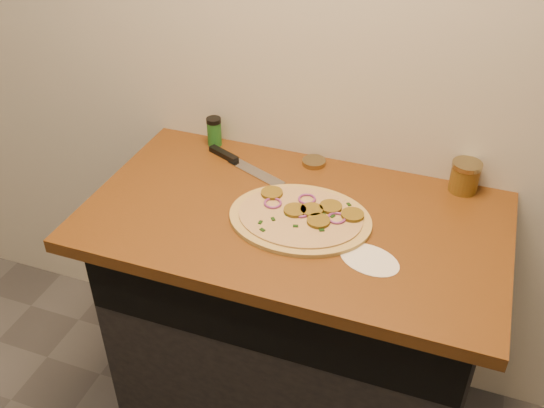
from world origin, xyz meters
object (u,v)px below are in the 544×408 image
at_px(pizza, 301,217).
at_px(chefs_knife, 239,163).
at_px(salsa_jar, 465,176).
at_px(spice_shaker, 214,131).

height_order(pizza, chefs_knife, pizza).
bearing_deg(salsa_jar, spice_shaker, -179.76).
distance_m(pizza, salsa_jar, 0.52).
height_order(chefs_knife, spice_shaker, spice_shaker).
bearing_deg(pizza, spice_shaker, 142.95).
bearing_deg(spice_shaker, salsa_jar, 0.24).
relative_size(chefs_knife, spice_shaker, 3.07).
bearing_deg(chefs_knife, salsa_jar, 7.69).
relative_size(pizza, salsa_jar, 4.37).
distance_m(chefs_knife, spice_shaker, 0.16).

